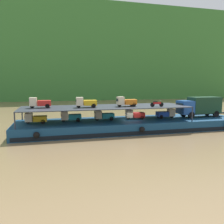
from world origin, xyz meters
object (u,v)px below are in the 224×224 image
at_px(mini_truck_upper_stern, 40,103).
at_px(mini_truck_upper_mid, 86,102).
at_px(mini_truck_lower_bow, 166,113).
at_px(cargo_barge, 132,125).
at_px(mini_truck_lower_fore, 135,114).
at_px(mini_truck_lower_aft, 71,116).
at_px(mini_truck_lower_mid, 104,115).
at_px(covered_lorry, 200,106).
at_px(motorcycle_upper_port, 157,104).
at_px(mini_truck_lower_stern, 36,118).
at_px(mini_truck_upper_fore, 126,102).

xyz_separation_m(mini_truck_upper_stern, mini_truck_upper_mid, (5.95, -1.00, 0.00)).
height_order(mini_truck_lower_bow, mini_truck_upper_stern, mini_truck_upper_stern).
xyz_separation_m(cargo_barge, mini_truck_lower_fore, (0.57, 0.30, 1.44)).
relative_size(cargo_barge, mini_truck_lower_aft, 11.75).
distance_m(mini_truck_lower_mid, mini_truck_upper_stern, 8.86).
relative_size(mini_truck_lower_aft, mini_truck_upper_mid, 0.99).
xyz_separation_m(cargo_barge, mini_truck_lower_mid, (-4.00, 0.49, 1.44)).
height_order(mini_truck_lower_mid, mini_truck_lower_fore, same).
xyz_separation_m(covered_lorry, mini_truck_upper_stern, (-23.80, 0.47, 1.00)).
bearing_deg(mini_truck_lower_fore, covered_lorry, -1.87).
xyz_separation_m(covered_lorry, mini_truck_lower_aft, (-19.82, 0.62, -1.00)).
xyz_separation_m(mini_truck_lower_aft, mini_truck_lower_mid, (4.65, -0.09, 0.00)).
bearing_deg(mini_truck_lower_aft, covered_lorry, -1.78).
height_order(mini_truck_lower_mid, motorcycle_upper_port, motorcycle_upper_port).
bearing_deg(cargo_barge, motorcycle_upper_port, -35.24).
height_order(mini_truck_lower_stern, mini_truck_lower_aft, same).
distance_m(mini_truck_upper_stern, mini_truck_upper_mid, 6.03).
bearing_deg(covered_lorry, mini_truck_upper_stern, 178.86).
relative_size(cargo_barge, mini_truck_upper_fore, 11.72).
bearing_deg(mini_truck_lower_aft, motorcycle_upper_port, -12.84).
relative_size(mini_truck_lower_mid, mini_truck_lower_bow, 1.00).
relative_size(mini_truck_lower_aft, mini_truck_upper_stern, 1.00).
xyz_separation_m(mini_truck_lower_fore, mini_truck_upper_mid, (-7.25, -0.87, 2.00)).
distance_m(mini_truck_lower_aft, mini_truck_lower_mid, 4.65).
bearing_deg(motorcycle_upper_port, mini_truck_upper_stern, 170.88).
height_order(mini_truck_lower_aft, mini_truck_upper_fore, mini_truck_upper_fore).
distance_m(mini_truck_upper_mid, motorcycle_upper_port, 9.73).
bearing_deg(mini_truck_upper_mid, covered_lorry, 1.69).
bearing_deg(mini_truck_upper_fore, covered_lorry, 2.70).
bearing_deg(mini_truck_lower_fore, cargo_barge, -151.91).
bearing_deg(mini_truck_upper_fore, mini_truck_lower_aft, 171.10).
relative_size(mini_truck_lower_stern, mini_truck_lower_mid, 1.01).
height_order(mini_truck_lower_stern, mini_truck_lower_mid, same).
bearing_deg(mini_truck_upper_fore, mini_truck_lower_fore, 29.81).
height_order(mini_truck_upper_stern, mini_truck_upper_fore, same).
bearing_deg(mini_truck_lower_mid, mini_truck_lower_aft, 178.95).
xyz_separation_m(mini_truck_lower_aft, motorcycle_upper_port, (11.58, -2.64, 1.74)).
relative_size(mini_truck_lower_stern, mini_truck_upper_mid, 1.01).
bearing_deg(covered_lorry, mini_truck_lower_fore, 178.13).
height_order(mini_truck_lower_bow, mini_truck_upper_mid, mini_truck_upper_mid).
xyz_separation_m(mini_truck_lower_aft, mini_truck_upper_fore, (7.61, -1.19, 2.00)).
relative_size(mini_truck_lower_stern, mini_truck_lower_fore, 1.00).
bearing_deg(mini_truck_lower_mid, mini_truck_lower_stern, -177.53).
height_order(cargo_barge, mini_truck_lower_bow, mini_truck_lower_bow).
height_order(cargo_barge, mini_truck_upper_stern, mini_truck_upper_stern).
distance_m(mini_truck_lower_stern, mini_truck_upper_mid, 6.87).
xyz_separation_m(mini_truck_lower_mid, mini_truck_lower_bow, (9.50, -0.32, 0.00)).
relative_size(mini_truck_lower_mid, mini_truck_lower_fore, 1.00).
relative_size(covered_lorry, mini_truck_upper_fore, 2.88).
relative_size(covered_lorry, mini_truck_lower_mid, 2.87).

